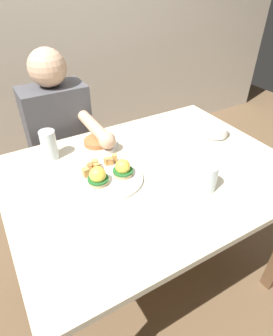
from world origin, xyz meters
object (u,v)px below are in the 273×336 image
Objects in this scene: fork at (175,122)px; water_glass_far at (207,179)px; fruit_bowl at (216,131)px; water_glass_near at (49,146)px; eggs_benedict_plate at (109,175)px; diner_person at (62,140)px; side_plate at (97,144)px; dining_table at (150,189)px.

water_glass_far is (-0.23, -0.52, 0.05)m from fork.
fruit_bowl is 0.44m from water_glass_far.
fork is 0.94× the size of water_glass_near.
eggs_benedict_plate is 0.24× the size of diner_person.
eggs_benedict_plate is 0.33m from water_glass_near.
water_glass_near is at bearing 131.55° from water_glass_far.
side_plate is (-0.56, 0.21, -0.02)m from fruit_bowl.
dining_table is at bearing -168.91° from fruit_bowl.
diner_person is at bearing 141.89° from fruit_bowl.
water_glass_far reaches higher than fruit_bowl.
diner_person is (-0.56, 0.29, -0.09)m from fork.
fruit_bowl is 1.07× the size of water_glass_far.
side_plate is (-0.12, 0.30, 0.12)m from dining_table.
fruit_bowl reaches higher than dining_table.
fork is at bearing 65.80° from water_glass_far.
water_glass_far is 0.56× the size of side_plate.
water_glass_far is at bearing -64.71° from side_plate.
water_glass_near is at bearing 163.97° from fruit_bowl.
fruit_bowl is 0.60× the size of side_plate.
fruit_bowl reaches higher than side_plate.
side_plate is at bearing 159.22° from fruit_bowl.
diner_person reaches higher than water_glass_far.
fruit_bowl is at bearing 11.09° from dining_table.
diner_person is at bearing 107.00° from side_plate.
eggs_benedict_plate is 2.25× the size of fruit_bowl.
eggs_benedict_plate is at bearing -103.02° from side_plate.
fork is (0.54, 0.28, -0.02)m from eggs_benedict_plate.
side_plate is at bearing 76.98° from eggs_benedict_plate.
fork is 0.57m from water_glass_far.
dining_table is at bearing 120.08° from water_glass_far.
fruit_bowl is at bearing 42.41° from water_glass_far.
diner_person reaches higher than dining_table.
fruit_bowl reaches higher than fork.
eggs_benedict_plate is 2.00× the size of water_glass_near.
water_glass_near is 0.12× the size of diner_person.
dining_table is 6.00× the size of side_plate.
fruit_bowl is (0.63, 0.06, 0.00)m from eggs_benedict_plate.
diner_person is (-0.21, 0.60, 0.02)m from dining_table.
dining_table is 1.05× the size of diner_person.
water_glass_far is at bearing -38.19° from eggs_benedict_plate.
eggs_benedict_plate is 0.28m from side_plate.
fruit_bowl is at bearing 5.18° from eggs_benedict_plate.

